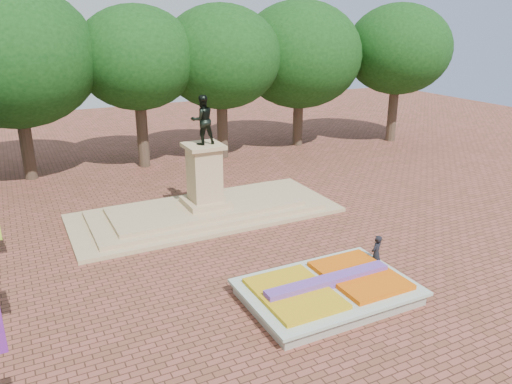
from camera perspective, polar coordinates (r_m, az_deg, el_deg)
The scene contains 5 objects.
ground at distance 20.40m, azimuth 2.56°, elevation -10.14°, with size 90.00×90.00×0.00m, color brown.
flower_bed at distance 19.24m, azimuth 8.26°, elevation -11.01°, with size 6.30×4.30×0.91m.
monument at distance 26.65m, azimuth -5.82°, elevation -0.85°, with size 14.00×6.00×6.40m.
tree_row_back at distance 35.40m, azimuth -8.56°, elevation 13.68°, with size 44.80×8.80×10.43m.
pedestrian at distance 21.28m, azimuth 13.56°, elevation -6.90°, with size 0.60×0.39×1.64m, color black.
Camera 1 is at (-8.78, -15.44, 10.03)m, focal length 35.00 mm.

